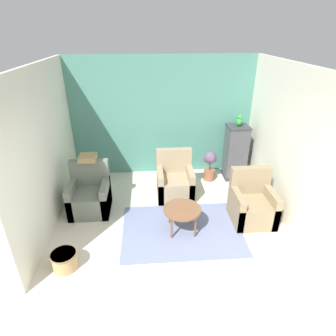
{
  "coord_description": "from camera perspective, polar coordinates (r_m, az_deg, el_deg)",
  "views": [
    {
      "loc": [
        -0.35,
        -2.8,
        3.29
      ],
      "look_at": [
        0.0,
        1.78,
        0.97
      ],
      "focal_mm": 30.0,
      "sensor_mm": 36.0,
      "label": 1
    }
  ],
  "objects": [
    {
      "name": "ground_plane",
      "position": [
        4.34,
        1.95,
        -22.62
      ],
      "size": [
        20.0,
        20.0,
        0.0
      ],
      "primitive_type": "plane",
      "color": "beige",
      "rests_on": "ground"
    },
    {
      "name": "wall_back_accent",
      "position": [
        6.68,
        -1.21,
        10.22
      ],
      "size": [
        4.34,
        0.06,
        2.78
      ],
      "color": "#4C897A",
      "rests_on": "ground_plane"
    },
    {
      "name": "wall_left",
      "position": [
        5.27,
        -23.87,
        3.25
      ],
      "size": [
        0.06,
        3.56,
        2.78
      ],
      "color": "silver",
      "rests_on": "ground_plane"
    },
    {
      "name": "wall_right",
      "position": [
        5.55,
        22.65,
        4.61
      ],
      "size": [
        0.06,
        3.56,
        2.78
      ],
      "color": "silver",
      "rests_on": "ground_plane"
    },
    {
      "name": "area_rug",
      "position": [
        5.21,
        2.79,
        -12.39
      ],
      "size": [
        2.13,
        1.55,
        0.01
      ],
      "color": "slate",
      "rests_on": "ground_plane"
    },
    {
      "name": "coffee_table",
      "position": [
        4.96,
        2.9,
        -8.66
      ],
      "size": [
        0.66,
        0.66,
        0.47
      ],
      "color": "brown",
      "rests_on": "ground_plane"
    },
    {
      "name": "armchair_left",
      "position": [
        5.74,
        -15.57,
        -5.58
      ],
      "size": [
        0.75,
        0.73,
        0.98
      ],
      "color": "slate",
      "rests_on": "ground_plane"
    },
    {
      "name": "armchair_right",
      "position": [
        5.5,
        16.68,
        -7.26
      ],
      "size": [
        0.75,
        0.73,
        0.98
      ],
      "color": "#8E7A5B",
      "rests_on": "ground_plane"
    },
    {
      "name": "armchair_middle",
      "position": [
        6.01,
        1.4,
        -2.9
      ],
      "size": [
        0.75,
        0.73,
        0.98
      ],
      "color": "#9E896B",
      "rests_on": "ground_plane"
    },
    {
      "name": "birdcage",
      "position": [
        6.79,
        13.53,
        3.1
      ],
      "size": [
        0.49,
        0.49,
        1.3
      ],
      "color": "#353539",
      "rests_on": "ground_plane"
    },
    {
      "name": "parrot",
      "position": [
        6.53,
        14.24,
        9.31
      ],
      "size": [
        0.13,
        0.23,
        0.27
      ],
      "color": "green",
      "rests_on": "birdcage"
    },
    {
      "name": "potted_plant",
      "position": [
        6.66,
        8.49,
        0.75
      ],
      "size": [
        0.31,
        0.28,
        0.72
      ],
      "color": "brown",
      "rests_on": "ground_plane"
    },
    {
      "name": "wicker_basket",
      "position": [
        4.71,
        -20.27,
        -17.13
      ],
      "size": [
        0.38,
        0.38,
        0.28
      ],
      "color": "tan",
      "rests_on": "ground_plane"
    },
    {
      "name": "throw_pillow",
      "position": [
        5.63,
        -16.02,
        2.01
      ],
      "size": [
        0.32,
        0.32,
        0.1
      ],
      "color": "tan",
      "rests_on": "armchair_left"
    }
  ]
}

